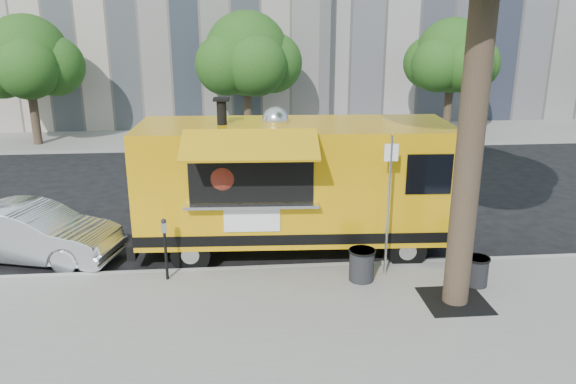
% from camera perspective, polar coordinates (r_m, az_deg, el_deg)
% --- Properties ---
extents(ground, '(120.00, 120.00, 0.00)m').
position_cam_1_polar(ground, '(13.33, 1.56, -6.34)').
color(ground, black).
rests_on(ground, ground).
extents(sidewalk, '(60.00, 6.00, 0.15)m').
position_cam_1_polar(sidewalk, '(9.80, 4.36, -15.34)').
color(sidewalk, gray).
rests_on(sidewalk, ground).
extents(curb, '(60.00, 0.14, 0.16)m').
position_cam_1_polar(curb, '(12.46, 2.06, -7.74)').
color(curb, '#999993').
rests_on(curb, ground).
extents(far_sidewalk, '(60.00, 5.00, 0.15)m').
position_cam_1_polar(far_sidewalk, '(26.20, -1.87, 5.74)').
color(far_sidewalk, gray).
rests_on(far_sidewalk, ground).
extents(tree_well, '(1.20, 1.20, 0.02)m').
position_cam_1_polar(tree_well, '(11.42, 16.57, -10.54)').
color(tree_well, black).
rests_on(tree_well, sidewalk).
extents(far_tree_a, '(3.42, 3.42, 5.36)m').
position_cam_1_polar(far_tree_a, '(25.92, -25.00, 12.31)').
color(far_tree_a, '#33261C').
rests_on(far_tree_a, far_sidewalk).
extents(far_tree_b, '(3.60, 3.60, 5.50)m').
position_cam_1_polar(far_tree_b, '(24.87, -4.21, 13.82)').
color(far_tree_b, '#33261C').
rests_on(far_tree_b, far_sidewalk).
extents(far_tree_c, '(3.24, 3.24, 5.21)m').
position_cam_1_polar(far_tree_c, '(26.33, 16.35, 13.13)').
color(far_tree_c, '#33261C').
rests_on(far_tree_c, far_sidewalk).
extents(sign_post, '(0.28, 0.06, 3.00)m').
position_cam_1_polar(sign_post, '(11.54, 10.20, -0.64)').
color(sign_post, silver).
rests_on(sign_post, sidewalk).
extents(parking_meter, '(0.11, 0.11, 1.33)m').
position_cam_1_polar(parking_meter, '(11.73, -12.39, -4.98)').
color(parking_meter, black).
rests_on(parking_meter, sidewalk).
extents(food_truck, '(7.46, 3.57, 3.64)m').
position_cam_1_polar(food_truck, '(12.88, 0.55, 0.92)').
color(food_truck, '#DE9F0B').
rests_on(food_truck, ground).
extents(sedan, '(4.23, 2.42, 1.32)m').
position_cam_1_polar(sedan, '(14.05, -24.58, -3.82)').
color(sedan, silver).
rests_on(sedan, ground).
extents(trash_bin_left, '(0.50, 0.50, 0.60)m').
position_cam_1_polar(trash_bin_left, '(12.05, 18.61, -7.55)').
color(trash_bin_left, black).
rests_on(trash_bin_left, sidewalk).
extents(trash_bin_right, '(0.56, 0.56, 0.67)m').
position_cam_1_polar(trash_bin_right, '(11.72, 7.50, -7.27)').
color(trash_bin_right, black).
rests_on(trash_bin_right, sidewalk).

